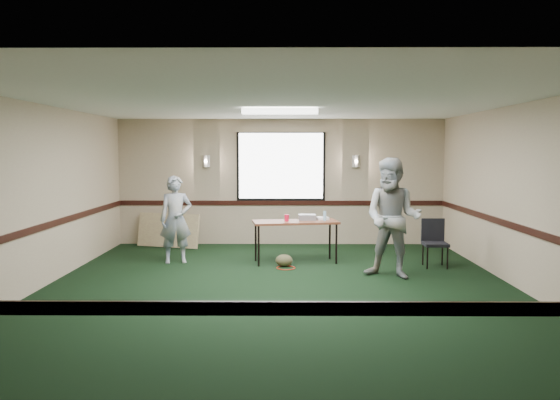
{
  "coord_description": "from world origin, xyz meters",
  "views": [
    {
      "loc": [
        0.07,
        -7.74,
        2.0
      ],
      "look_at": [
        0.0,
        1.3,
        1.2
      ],
      "focal_mm": 35.0,
      "sensor_mm": 36.0,
      "label": 1
    }
  ],
  "objects_px": {
    "person_right": "(393,218)",
    "conference_chair": "(434,239)",
    "folding_table": "(296,224)",
    "person_left": "(176,219)",
    "projector": "(307,217)"
  },
  "relations": [
    {
      "from": "person_left",
      "to": "person_right",
      "type": "bearing_deg",
      "value": -33.1
    },
    {
      "from": "projector",
      "to": "folding_table",
      "type": "bearing_deg",
      "value": -149.02
    },
    {
      "from": "projector",
      "to": "person_left",
      "type": "distance_m",
      "value": 2.38
    },
    {
      "from": "person_left",
      "to": "projector",
      "type": "bearing_deg",
      "value": -11.97
    },
    {
      "from": "projector",
      "to": "conference_chair",
      "type": "distance_m",
      "value": 2.27
    },
    {
      "from": "folding_table",
      "to": "person_left",
      "type": "relative_size",
      "value": 1.02
    },
    {
      "from": "conference_chair",
      "to": "folding_table",
      "type": "bearing_deg",
      "value": 174.37
    },
    {
      "from": "conference_chair",
      "to": "person_right",
      "type": "distance_m",
      "value": 1.35
    },
    {
      "from": "folding_table",
      "to": "conference_chair",
      "type": "height_order",
      "value": "conference_chair"
    },
    {
      "from": "folding_table",
      "to": "conference_chair",
      "type": "bearing_deg",
      "value": -16.04
    },
    {
      "from": "folding_table",
      "to": "conference_chair",
      "type": "relative_size",
      "value": 1.92
    },
    {
      "from": "person_left",
      "to": "person_right",
      "type": "height_order",
      "value": "person_right"
    },
    {
      "from": "person_right",
      "to": "conference_chair",
      "type": "bearing_deg",
      "value": 70.39
    },
    {
      "from": "folding_table",
      "to": "person_right",
      "type": "relative_size",
      "value": 0.84
    },
    {
      "from": "person_right",
      "to": "projector",
      "type": "bearing_deg",
      "value": 160.76
    }
  ]
}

